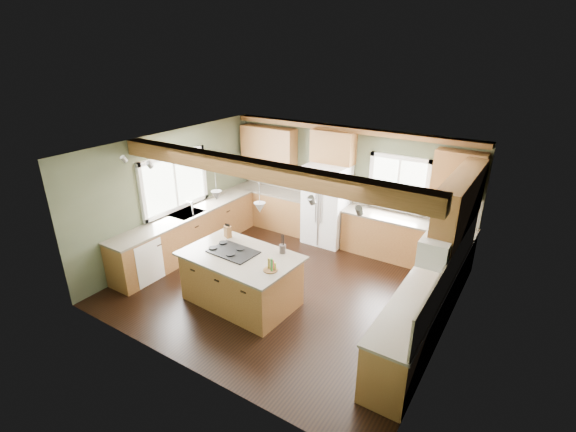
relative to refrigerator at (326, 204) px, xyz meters
The scene contains 37 objects.
floor 2.32m from the refrigerator, 81.95° to the right, with size 5.60×5.60×0.00m, color black.
ceiling 2.73m from the refrigerator, 81.95° to the right, with size 5.60×5.60×0.00m, color silver.
wall_back 0.63m from the refrigerator, 51.71° to the left, with size 5.60×5.60×0.00m, color #404933.
wall_left 3.30m from the refrigerator, 139.70° to the right, with size 5.00×5.00×0.00m, color #404933.
wall_right 3.78m from the refrigerator, 34.37° to the right, with size 5.00×5.00×0.00m, color #404933.
ceiling_beam 3.33m from the refrigerator, 84.13° to the right, with size 5.55×0.26×0.26m, color #563718.
soffit_trim 1.69m from the refrigerator, 43.03° to the left, with size 5.55×0.20×0.10m, color #563718.
backsplash_back 0.57m from the refrigerator, 50.58° to the left, with size 5.58×0.03×0.58m, color brown.
backsplash_right 3.73m from the refrigerator, 33.86° to the right, with size 0.03×3.70×0.58m, color brown.
base_cab_back_left 1.56m from the refrigerator, behind, with size 2.02×0.60×0.88m, color brown.
counter_back_left 1.49m from the refrigerator, behind, with size 2.06×0.64×0.04m, color #4C4337.
base_cab_back_right 1.85m from the refrigerator, ahead, with size 2.62×0.60×0.88m, color brown.
counter_back_right 1.79m from the refrigerator, ahead, with size 2.66×0.64×0.04m, color #4C4337.
base_cab_left 3.06m from the refrigerator, 136.74° to the right, with size 0.60×3.70×0.88m, color brown.
counter_left 3.02m from the refrigerator, 136.74° to the right, with size 0.64×3.74×0.04m, color #4C4337.
base_cab_right 3.51m from the refrigerator, 36.47° to the right, with size 0.60×3.70×0.88m, color brown.
counter_right 3.48m from the refrigerator, 36.47° to the right, with size 0.64×3.74×0.04m, color #4C4337.
upper_cab_back_left 2.00m from the refrigerator, behind, with size 1.40×0.35×0.90m, color brown.
upper_cab_over_fridge 1.27m from the refrigerator, 90.00° to the left, with size 0.96×0.35×0.70m, color brown.
upper_cab_right 3.34m from the refrigerator, 22.64° to the right, with size 0.35×2.20×0.90m, color brown.
upper_cab_back_corner 2.81m from the refrigerator, ahead, with size 0.90×0.35×0.90m, color brown.
window_left 3.30m from the refrigerator, 140.15° to the right, with size 0.04×1.60×1.05m, color white.
window_back 1.63m from the refrigerator, 13.94° to the left, with size 1.10×0.04×1.00m, color white.
sink 3.02m from the refrigerator, 136.74° to the right, with size 0.50×0.65×0.03m, color #262628.
faucet 2.90m from the refrigerator, 134.30° to the right, with size 0.02×0.02×0.28m, color #B2B2B7.
dishwasher 4.05m from the refrigerator, 123.02° to the right, with size 0.60×0.60×0.84m, color white.
oven 4.40m from the refrigerator, 50.38° to the right, with size 0.60×0.72×0.84m, color white.
microwave 3.66m from the refrigerator, 37.00° to the right, with size 0.40×0.70×0.38m, color white.
pendant_left 3.11m from the refrigerator, 100.95° to the right, with size 0.18×0.18×0.16m, color #B2B2B7.
pendant_right 3.13m from the refrigerator, 83.03° to the right, with size 0.18×0.18×0.16m, color #B2B2B7.
refrigerator is the anchor object (origin of this frame).
island 2.96m from the refrigerator, 91.96° to the right, with size 1.84×1.13×0.88m, color brown.
island_top 2.92m from the refrigerator, 91.96° to the right, with size 1.97×1.25×0.04m, color #4C4337.
cooktop 2.92m from the refrigerator, 94.97° to the right, with size 0.80×0.53×0.02m, color black.
knife_block 2.60m from the refrigerator, 106.07° to the right, with size 0.13×0.10×0.22m, color brown.
utensil_crock 2.52m from the refrigerator, 79.42° to the right, with size 0.11×0.11×0.15m, color #433D36.
bottle_tray 3.13m from the refrigerator, 78.47° to the right, with size 0.23×0.23×0.21m, color brown, non-canonical shape.
Camera 1 is at (3.63, -5.58, 4.23)m, focal length 26.00 mm.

